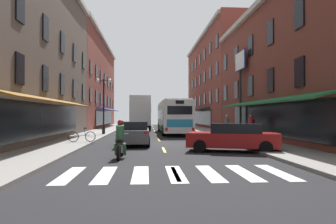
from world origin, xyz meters
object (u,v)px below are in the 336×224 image
at_px(sedan_near, 233,137).
at_px(sedan_mid, 134,133).
at_px(motorcycle_rider, 120,142).
at_px(pedestrian_near, 251,126).
at_px(bicycle_near, 82,136).
at_px(box_truck, 140,113).
at_px(street_lamp_twin, 104,103).
at_px(billboard_sign, 240,72).
at_px(pedestrian_mid, 227,125).
at_px(transit_bus, 173,116).

height_order(sedan_near, sedan_mid, sedan_mid).
bearing_deg(motorcycle_rider, pedestrian_near, 42.55).
relative_size(bicycle_near, pedestrian_near, 0.93).
xyz_separation_m(box_truck, pedestrian_near, (8.23, -15.87, -0.97)).
relative_size(motorcycle_rider, street_lamp_twin, 0.41).
xyz_separation_m(sedan_mid, motorcycle_rider, (-0.33, -5.60, -0.04)).
distance_m(sedan_near, sedan_mid, 6.35).
relative_size(billboard_sign, sedan_mid, 1.68).
bearing_deg(pedestrian_mid, motorcycle_rider, -140.29).
distance_m(sedan_mid, pedestrian_mid, 9.10).
xyz_separation_m(billboard_sign, pedestrian_mid, (-1.45, -0.91, -4.46)).
xyz_separation_m(billboard_sign, street_lamp_twin, (-11.93, 2.78, -2.55)).
height_order(box_truck, motorcycle_rider, box_truck).
height_order(sedan_near, street_lamp_twin, street_lamp_twin).
height_order(billboard_sign, pedestrian_near, billboard_sign).
height_order(transit_bus, bicycle_near, transit_bus).
bearing_deg(motorcycle_rider, bicycle_near, 114.87).
height_order(billboard_sign, sedan_near, billboard_sign).
bearing_deg(billboard_sign, street_lamp_twin, 166.87).
bearing_deg(sedan_near, bicycle_near, 151.73).
relative_size(transit_bus, bicycle_near, 7.35).
xyz_separation_m(box_truck, pedestrian_mid, (7.31, -12.73, -1.03)).
relative_size(box_truck, pedestrian_mid, 4.37).
xyz_separation_m(sedan_near, pedestrian_mid, (2.13, 9.06, 0.32)).
xyz_separation_m(motorcycle_rider, pedestrian_near, (8.57, 7.86, 0.40)).
bearing_deg(motorcycle_rider, sedan_near, 19.33).
distance_m(sedan_mid, bicycle_near, 3.50).
bearing_deg(transit_bus, pedestrian_mid, -59.44).
bearing_deg(sedan_near, pedestrian_mid, 76.79).
bearing_deg(billboard_sign, pedestrian_mid, -147.88).
xyz_separation_m(transit_bus, pedestrian_mid, (3.87, -6.55, -0.67)).
height_order(transit_bus, pedestrian_mid, transit_bus).
relative_size(pedestrian_near, pedestrian_mid, 1.03).
distance_m(transit_bus, box_truck, 7.08).
bearing_deg(box_truck, billboard_sign, -53.46).
xyz_separation_m(sedan_mid, bicycle_near, (-3.36, 0.94, -0.24)).
bearing_deg(street_lamp_twin, sedan_mid, -70.80).
distance_m(sedan_mid, motorcycle_rider, 5.61).
xyz_separation_m(transit_bus, box_truck, (-3.44, 6.18, 0.35)).
relative_size(billboard_sign, street_lamp_twin, 1.41).
height_order(box_truck, sedan_near, box_truck).
height_order(motorcycle_rider, street_lamp_twin, street_lamp_twin).
distance_m(transit_bus, pedestrian_mid, 7.64).
xyz_separation_m(motorcycle_rider, bicycle_near, (-3.03, 6.54, -0.21)).
bearing_deg(transit_bus, motorcycle_rider, -102.15).
bearing_deg(transit_bus, sedan_near, -83.63).
distance_m(transit_bus, bicycle_near, 13.01).
distance_m(box_truck, pedestrian_near, 17.90).
distance_m(sedan_near, pedestrian_near, 6.67).
bearing_deg(pedestrian_mid, transit_bus, 105.08).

